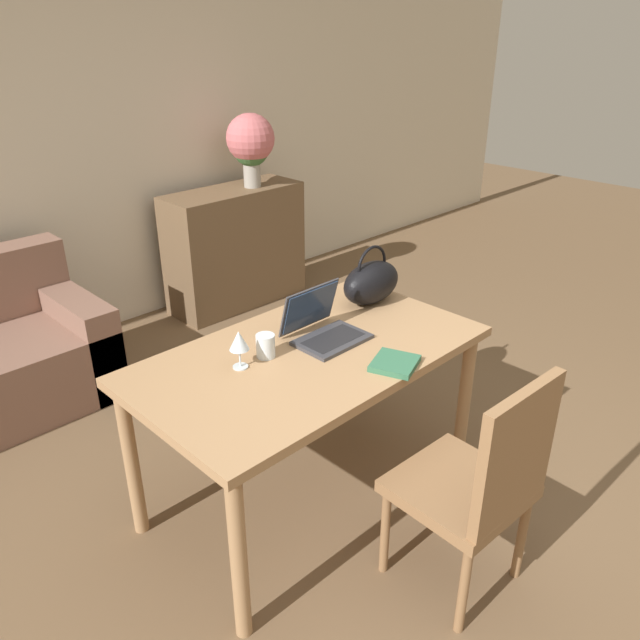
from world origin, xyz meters
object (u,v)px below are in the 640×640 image
drinking_glass (266,346)px  handbag (371,282)px  wine_glass (239,342)px  flower_vase (251,143)px  chair (480,481)px  laptop (322,324)px

drinking_glass → handbag: 0.72m
wine_glass → flower_vase: bearing=49.6°
wine_glass → drinking_glass: bearing=-1.3°
wine_glass → handbag: bearing=3.8°
flower_vase → wine_glass: bearing=-130.4°
wine_glass → handbag: size_ratio=0.48×
chair → handbag: handbag is taller
laptop → flower_vase: (1.16, 1.88, 0.38)m
chair → drinking_glass: (-0.23, 0.89, 0.29)m
drinking_glass → flower_vase: flower_vase is taller
chair → wine_glass: chair is taller
laptop → chair: bearing=-93.5°
laptop → wine_glass: size_ratio=1.92×
laptop → handbag: size_ratio=0.91×
wine_glass → handbag: handbag is taller
laptop → drinking_glass: size_ratio=3.14×
handbag → flower_vase: bearing=67.8°
wine_glass → flower_vase: 2.44m
drinking_glass → wine_glass: wine_glass is taller
wine_glass → chair: bearing=-68.0°
drinking_glass → wine_glass: size_ratio=0.61×
drinking_glass → handbag: (0.71, 0.06, 0.06)m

